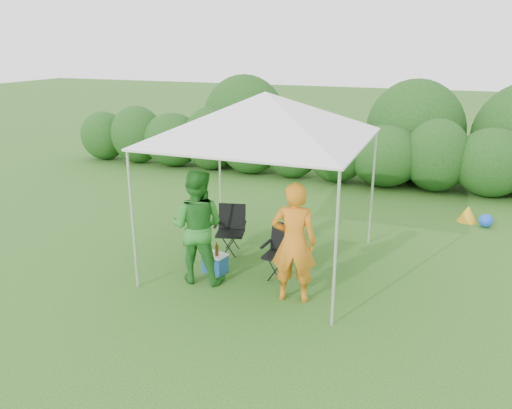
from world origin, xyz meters
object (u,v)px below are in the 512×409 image
(chair_right, at_px, (282,248))
(chair_left, at_px, (231,226))
(woman, at_px, (197,226))
(canopy, at_px, (265,116))
(cooler, at_px, (215,263))
(man, at_px, (294,243))

(chair_right, relative_size, chair_left, 0.99)
(chair_right, bearing_deg, woman, -148.31)
(canopy, relative_size, cooler, 7.38)
(chair_left, distance_m, woman, 1.26)
(canopy, bearing_deg, chair_right, -39.31)
(canopy, distance_m, woman, 1.98)
(chair_right, distance_m, woman, 1.37)
(chair_right, bearing_deg, cooler, -160.61)
(canopy, bearing_deg, man, -51.51)
(chair_left, height_order, cooler, chair_left)
(canopy, height_order, cooler, canopy)
(canopy, relative_size, chair_right, 3.71)
(canopy, bearing_deg, woman, -128.16)
(cooler, bearing_deg, man, -4.58)
(chair_right, relative_size, man, 0.48)
(canopy, xyz_separation_m, man, (0.81, -1.02, -1.58))
(man, bearing_deg, cooler, -26.10)
(man, relative_size, woman, 0.99)
(woman, bearing_deg, chair_left, -99.86)
(chair_left, height_order, woman, woman)
(man, height_order, woman, woman)
(chair_left, bearing_deg, man, -54.15)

